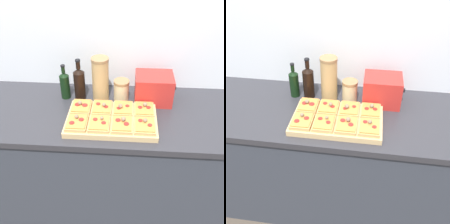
# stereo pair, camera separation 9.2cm
# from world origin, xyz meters

# --- Properties ---
(wall_back) EXTENTS (6.00, 0.06, 2.50)m
(wall_back) POSITION_xyz_m (0.00, 0.67, 1.25)
(wall_back) COLOR silver
(wall_back) RESTS_ON ground_plane
(kitchen_counter) EXTENTS (2.63, 0.67, 0.89)m
(kitchen_counter) POSITION_xyz_m (0.00, 0.32, 0.44)
(kitchen_counter) COLOR #333842
(kitchen_counter) RESTS_ON ground_plane
(cutting_board) EXTENTS (0.54, 0.33, 0.04)m
(cutting_board) POSITION_xyz_m (0.01, 0.21, 0.90)
(cutting_board) COLOR tan
(cutting_board) RESTS_ON kitchen_counter
(pizza_slice_back_left) EXTENTS (0.12, 0.15, 0.05)m
(pizza_slice_back_left) POSITION_xyz_m (-0.18, 0.29, 0.94)
(pizza_slice_back_left) COLOR tan
(pizza_slice_back_left) RESTS_ON cutting_board
(pizza_slice_back_midleft) EXTENTS (0.12, 0.15, 0.05)m
(pizza_slice_back_midleft) POSITION_xyz_m (-0.05, 0.29, 0.94)
(pizza_slice_back_midleft) COLOR tan
(pizza_slice_back_midleft) RESTS_ON cutting_board
(pizza_slice_back_midright) EXTENTS (0.12, 0.15, 0.06)m
(pizza_slice_back_midright) POSITION_xyz_m (0.07, 0.29, 0.94)
(pizza_slice_back_midright) COLOR tan
(pizza_slice_back_midright) RESTS_ON cutting_board
(pizza_slice_back_right) EXTENTS (0.12, 0.15, 0.05)m
(pizza_slice_back_right) POSITION_xyz_m (0.20, 0.29, 0.94)
(pizza_slice_back_right) COLOR tan
(pizza_slice_back_right) RESTS_ON cutting_board
(pizza_slice_front_left) EXTENTS (0.12, 0.15, 0.05)m
(pizza_slice_front_left) POSITION_xyz_m (-0.18, 0.13, 0.94)
(pizza_slice_front_left) COLOR tan
(pizza_slice_front_left) RESTS_ON cutting_board
(pizza_slice_front_midleft) EXTENTS (0.12, 0.15, 0.05)m
(pizza_slice_front_midleft) POSITION_xyz_m (-0.05, 0.13, 0.93)
(pizza_slice_front_midleft) COLOR tan
(pizza_slice_front_midleft) RESTS_ON cutting_board
(pizza_slice_front_midright) EXTENTS (0.12, 0.15, 0.06)m
(pizza_slice_front_midright) POSITION_xyz_m (0.07, 0.13, 0.94)
(pizza_slice_front_midright) COLOR tan
(pizza_slice_front_midright) RESTS_ON cutting_board
(pizza_slice_front_right) EXTENTS (0.12, 0.15, 0.05)m
(pizza_slice_front_right) POSITION_xyz_m (0.20, 0.13, 0.94)
(pizza_slice_front_right) COLOR tan
(pizza_slice_front_right) RESTS_ON cutting_board
(olive_oil_bottle) EXTENTS (0.06, 0.06, 0.24)m
(olive_oil_bottle) POSITION_xyz_m (-0.32, 0.46, 0.98)
(olive_oil_bottle) COLOR black
(olive_oil_bottle) RESTS_ON kitchen_counter
(wine_bottle) EXTENTS (0.07, 0.07, 0.28)m
(wine_bottle) POSITION_xyz_m (-0.22, 0.46, 1.00)
(wine_bottle) COLOR black
(wine_bottle) RESTS_ON kitchen_counter
(grain_jar_tall) EXTENTS (0.11, 0.11, 0.30)m
(grain_jar_tall) POSITION_xyz_m (-0.08, 0.46, 1.04)
(grain_jar_tall) COLOR tan
(grain_jar_tall) RESTS_ON kitchen_counter
(grain_jar_short) EXTENTS (0.10, 0.10, 0.14)m
(grain_jar_short) POSITION_xyz_m (0.06, 0.46, 0.96)
(grain_jar_short) COLOR beige
(grain_jar_short) RESTS_ON kitchen_counter
(toaster_oven) EXTENTS (0.27, 0.19, 0.19)m
(toaster_oven) POSITION_xyz_m (0.27, 0.46, 0.98)
(toaster_oven) COLOR red
(toaster_oven) RESTS_ON kitchen_counter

